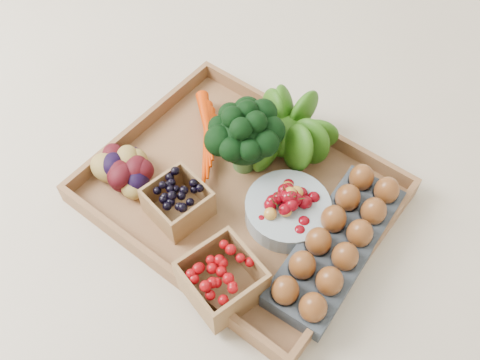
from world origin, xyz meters
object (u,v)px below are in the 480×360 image
Objects in this scene: broccoli at (244,147)px; egg_carton at (336,246)px; tray at (240,195)px; cherry_bowl at (288,211)px.

broccoli is 0.26m from egg_carton.
tray is 3.68× the size of broccoli.
broccoli is 0.45× the size of egg_carton.
egg_carton is at bearing -3.77° from cherry_bowl.
tray is at bearing -173.17° from cherry_bowl.
broccoli is 0.15m from cherry_bowl.
broccoli is at bearing 164.15° from egg_carton.
egg_carton is (0.11, -0.01, -0.00)m from cherry_bowl.
tray is 0.11m from cherry_bowl.
tray is 3.38× the size of cherry_bowl.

